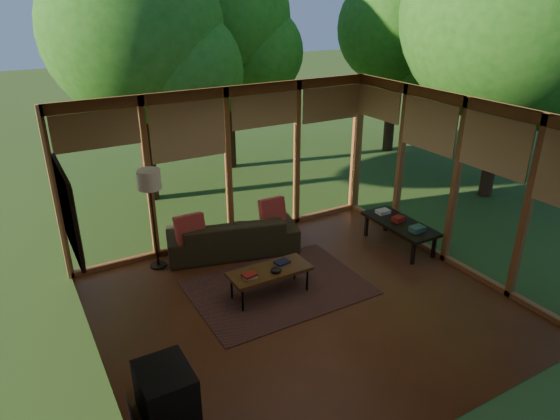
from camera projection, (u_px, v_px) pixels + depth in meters
floor at (305, 306)px, 7.07m from camera, size 5.50×5.50×0.00m
ceiling at (310, 118)px, 5.99m from camera, size 5.50×5.50×0.00m
wall_left at (89, 274)px, 5.28m from camera, size 0.04×5.00×2.70m
wall_front at (455, 320)px, 4.54m from camera, size 5.50×0.04×2.70m
window_wall_back at (228, 167)px, 8.52m from camera, size 5.50×0.12×2.70m
window_wall_right at (456, 183)px, 7.78m from camera, size 0.12×5.00×2.70m
exterior_lawn at (377, 123)px, 17.08m from camera, size 40.00×40.00×0.00m
tree_nw at (134, 31)px, 9.48m from camera, size 3.48×3.48×5.16m
tree_ne at (223, 18)px, 11.43m from camera, size 3.09×3.09×5.11m
tree_se at (513, 12)px, 9.44m from camera, size 4.25×4.25×5.87m
tree_far at (393, 28)px, 12.77m from camera, size 2.87×2.87×4.70m
rug at (279, 288)px, 7.51m from camera, size 2.55×1.80×0.01m
sofa at (232, 235)px, 8.44m from camera, size 2.32×1.38×0.64m
pillow_left at (190, 230)px, 7.94m from camera, size 0.47×0.25×0.49m
pillow_right at (272, 212)px, 8.63m from camera, size 0.45×0.24×0.47m
ct_book_lower at (250, 277)px, 6.97m from camera, size 0.19×0.15×0.03m
ct_book_upper at (249, 275)px, 6.96m from camera, size 0.21×0.17×0.03m
ct_book_side at (282, 262)px, 7.35m from camera, size 0.23×0.19×0.03m
ct_bowl at (276, 270)px, 7.10m from camera, size 0.16×0.16×0.07m
television at (166, 393)px, 4.39m from camera, size 0.45×0.55×0.50m
console_book_a at (417, 229)px, 8.24m from camera, size 0.25×0.18×0.09m
console_book_b at (398, 219)px, 8.60m from camera, size 0.22×0.18×0.09m
console_book_c at (383, 212)px, 8.92m from camera, size 0.24×0.18×0.06m
floor_lamp at (150, 185)px, 7.55m from camera, size 0.36×0.36×1.65m
coffee_table at (270, 272)px, 7.19m from camera, size 1.20×0.50×0.43m
side_console at (400, 225)px, 8.59m from camera, size 0.60×1.40×0.46m
wall_painting at (68, 210)px, 6.33m from camera, size 0.06×1.35×1.15m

